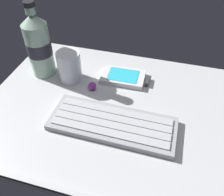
{
  "coord_description": "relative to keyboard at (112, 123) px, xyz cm",
  "views": [
    {
      "loc": [
        11.44,
        -40.63,
        42.76
      ],
      "look_at": [
        0.0,
        0.0,
        3.0
      ],
      "focal_mm": 38.41,
      "sensor_mm": 36.0,
      "label": 1
    }
  ],
  "objects": [
    {
      "name": "ground_plane",
      "position": [
        -1.78,
        5.72,
        -1.79
      ],
      "size": [
        64.0,
        48.0,
        2.8
      ],
      "color": "#B7BABC"
    },
    {
      "name": "keyboard",
      "position": [
        0.0,
        0.0,
        0.0
      ],
      "size": [
        29.08,
        11.21,
        1.7
      ],
      "color": "#93969B",
      "rests_on": "ground_plane"
    },
    {
      "name": "handheld_device",
      "position": [
        -1.12,
        17.45,
        -0.08
      ],
      "size": [
        12.98,
        7.98,
        1.5
      ],
      "color": "silver",
      "rests_on": "ground_plane"
    },
    {
      "name": "juice_cup",
      "position": [
        -16.04,
        13.71,
        3.1
      ],
      "size": [
        6.4,
        6.4,
        8.5
      ],
      "color": "silver",
      "rests_on": "ground_plane"
    },
    {
      "name": "water_bottle",
      "position": [
        -24.66,
        14.37,
        8.2
      ],
      "size": [
        6.73,
        6.73,
        20.8
      ],
      "color": "#9EC1A8",
      "rests_on": "ground_plane"
    },
    {
      "name": "trackball_mouse",
      "position": [
        -8.78,
        10.95,
        0.29
      ],
      "size": [
        2.2,
        2.2,
        2.2
      ],
      "primitive_type": "sphere",
      "color": "purple",
      "rests_on": "ground_plane"
    }
  ]
}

